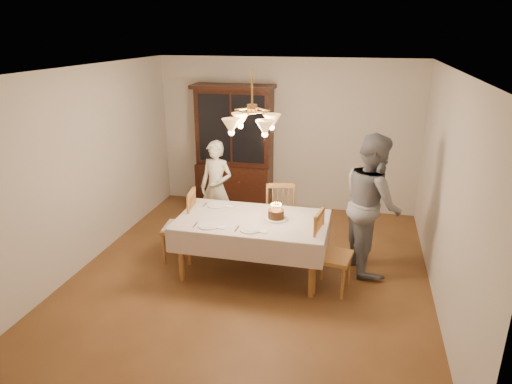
% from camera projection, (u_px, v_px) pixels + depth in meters
% --- Properties ---
extents(ground, '(5.00, 5.00, 0.00)m').
position_uv_depth(ground, '(253.00, 272.00, 6.03)').
color(ground, brown).
rests_on(ground, ground).
extents(room_shell, '(5.00, 5.00, 5.00)m').
position_uv_depth(room_shell, '(252.00, 156.00, 5.50)').
color(room_shell, white).
rests_on(room_shell, ground).
extents(dining_table, '(1.90, 1.10, 0.76)m').
position_uv_depth(dining_table, '(252.00, 224.00, 5.80)').
color(dining_table, '#955E2B').
rests_on(dining_table, ground).
extents(china_hutch, '(1.38, 0.54, 2.16)m').
position_uv_depth(china_hutch, '(234.00, 150.00, 7.94)').
color(china_hutch, black).
rests_on(china_hutch, ground).
extents(chair_far_side, '(0.53, 0.52, 1.00)m').
position_uv_depth(chair_far_side, '(279.00, 216.00, 6.70)').
color(chair_far_side, '#955E2B').
rests_on(chair_far_side, ground).
extents(chair_left_end, '(0.47, 0.49, 1.00)m').
position_uv_depth(chair_left_end, '(180.00, 228.00, 6.24)').
color(chair_left_end, '#955E2B').
rests_on(chair_left_end, ground).
extents(chair_right_end, '(0.48, 0.50, 1.00)m').
position_uv_depth(chair_right_end, '(332.00, 257.00, 5.48)').
color(chair_right_end, '#955E2B').
rests_on(chair_right_end, ground).
extents(elderly_woman, '(0.59, 0.45, 1.46)m').
position_uv_depth(elderly_woman, '(216.00, 188.00, 7.01)').
color(elderly_woman, white).
rests_on(elderly_woman, ground).
extents(adult_in_grey, '(0.94, 1.06, 1.83)m').
position_uv_depth(adult_in_grey, '(372.00, 203.00, 5.86)').
color(adult_in_grey, slate).
rests_on(adult_in_grey, ground).
extents(birthday_cake, '(0.30, 0.30, 0.21)m').
position_uv_depth(birthday_cake, '(276.00, 215.00, 5.76)').
color(birthday_cake, white).
rests_on(birthday_cake, dining_table).
extents(place_setting_near_left, '(0.40, 0.25, 0.02)m').
position_uv_depth(place_setting_near_left, '(209.00, 226.00, 5.55)').
color(place_setting_near_left, white).
rests_on(place_setting_near_left, dining_table).
extents(place_setting_near_right, '(0.39, 0.24, 0.02)m').
position_uv_depth(place_setting_near_right, '(251.00, 230.00, 5.44)').
color(place_setting_near_right, white).
rests_on(place_setting_near_right, dining_table).
extents(place_setting_far_left, '(0.41, 0.26, 0.02)m').
position_uv_depth(place_setting_far_left, '(218.00, 205.00, 6.20)').
color(place_setting_far_left, white).
rests_on(place_setting_far_left, dining_table).
extents(chandelier, '(0.62, 0.62, 0.73)m').
position_uv_depth(chandelier, '(252.00, 124.00, 5.37)').
color(chandelier, '#BF8C3F').
rests_on(chandelier, ground).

